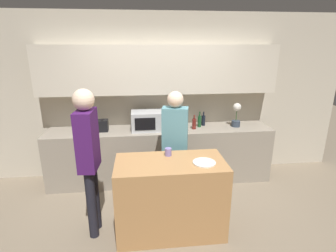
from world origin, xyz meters
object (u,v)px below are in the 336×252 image
microwave (148,120)px  bottle_0 (194,124)px  plate_on_island (204,163)px  bottle_2 (203,120)px  person_left (175,140)px  toaster (100,126)px  person_center (88,151)px  cup_0 (169,152)px  potted_plant (236,115)px  bottle_1 (199,121)px

microwave → bottle_0: size_ratio=2.25×
plate_on_island → bottle_2: bearing=76.7°
bottle_0 → person_left: (-0.40, -0.66, -0.02)m
toaster → person_left: 1.31m
microwave → bottle_2: microwave is taller
bottle_0 → bottle_2: bearing=41.8°
person_center → bottle_2: bearing=133.6°
cup_0 → bottle_2: bearing=59.5°
microwave → person_left: 0.79m
cup_0 → microwave: bearing=100.3°
potted_plant → bottle_2: 0.55m
bottle_0 → cup_0: 1.19m
person_center → bottle_0: bearing=133.2°
potted_plant → bottle_1: size_ratio=1.54×
cup_0 → person_center: person_center is taller
bottle_2 → plate_on_island: bottle_2 is taller
bottle_1 → person_center: (-1.56, -1.28, 0.07)m
cup_0 → person_left: person_left is taller
bottle_2 → person_left: person_left is taller
potted_plant → plate_on_island: potted_plant is taller
toaster → potted_plant: potted_plant is taller
bottle_2 → cup_0: size_ratio=2.52×
toaster → cup_0: 1.47m
toaster → plate_on_island: size_ratio=1.00×
bottle_1 → cup_0: (-0.65, -1.17, -0.03)m
person_center → cup_0: bearing=101.1°
bottle_2 → plate_on_island: (-0.35, -1.50, -0.06)m
plate_on_island → toaster: bearing=134.1°
microwave → cup_0: 1.14m
bottle_2 → bottle_1: bearing=-138.6°
toaster → potted_plant: 2.21m
toaster → cup_0: bearing=-49.4°
microwave → bottle_2: bearing=7.6°
microwave → toaster: bearing=179.9°
bottle_1 → person_center: size_ratio=0.15×
bottle_0 → cup_0: bearing=-116.6°
bottle_2 → bottle_0: bearing=-138.2°
cup_0 → potted_plant: bearing=41.8°
bottle_1 → bottle_0: bearing=-137.8°
microwave → cup_0: size_ratio=5.60×
microwave → potted_plant: potted_plant is taller
plate_on_island → person_left: person_left is taller
bottle_0 → plate_on_island: bottle_0 is taller
microwave → person_left: (0.34, -0.71, -0.08)m
microwave → potted_plant: (1.45, 0.00, 0.05)m
cup_0 → person_left: size_ratio=0.06×
toaster → cup_0: (0.96, -1.12, -0.02)m
bottle_1 → bottle_2: bottle_1 is taller
cup_0 → plate_on_island: bearing=-34.4°
plate_on_island → cup_0: cup_0 is taller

